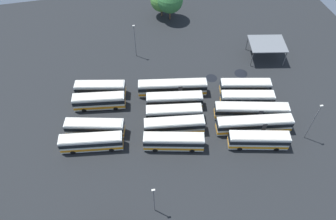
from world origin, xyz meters
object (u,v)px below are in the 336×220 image
(bus_row1_slot1, at_px, (174,100))
(lamp_post_near_entrance, at_px, (313,121))
(bus_row1_slot4, at_px, (174,142))
(tree_north_edge, at_px, (170,0))
(bus_row2_slot3, at_px, (95,127))
(maintenance_shelter, at_px, (267,44))
(bus_row0_slot3, at_px, (254,124))
(lamp_post_far_corner, at_px, (154,199))
(bus_row2_slot4, at_px, (91,142))
(bus_row0_slot1, at_px, (247,99))
(bus_row2_slot0, at_px, (100,89))
(bus_row2_slot1, at_px, (99,101))
(lamp_post_mid_lot, at_px, (135,40))
(bus_row1_slot3, at_px, (174,126))
(bus_row0_slot4, at_px, (258,140))
(bus_row1_slot0, at_px, (173,88))
(bus_row1_slot2, at_px, (174,113))
(bus_row0_slot0, at_px, (245,87))
(tree_northeast, at_px, (161,0))
(bus_row0_slot2, at_px, (251,111))

(bus_row1_slot1, bearing_deg, lamp_post_near_entrance, 149.43)
(bus_row1_slot4, xyz_separation_m, tree_north_edge, (-9.32, -43.61, 4.07))
(bus_row2_slot3, bearing_deg, maintenance_shelter, -161.14)
(bus_row0_slot3, relative_size, lamp_post_far_corner, 2.07)
(bus_row2_slot4, relative_size, maintenance_shelter, 1.24)
(bus_row0_slot1, xyz_separation_m, bus_row2_slot0, (30.69, -10.11, -0.00))
(bus_row2_slot0, xyz_separation_m, bus_row2_slot1, (0.58, 3.68, 0.00))
(lamp_post_far_corner, xyz_separation_m, lamp_post_mid_lot, (-3.37, -41.21, 0.83))
(bus_row1_slot1, bearing_deg, bus_row1_slot3, 76.30)
(bus_row0_slot4, xyz_separation_m, bus_row1_slot0, (12.92, -17.64, 0.00))
(bus_row2_slot1, bearing_deg, bus_row1_slot2, 155.23)
(bus_row1_slot4, relative_size, bus_row2_slot0, 1.06)
(bus_row1_slot4, height_order, bus_row2_slot1, same)
(bus_row2_slot1, height_order, bus_row2_slot3, same)
(bus_row0_slot3, distance_m, bus_row1_slot4, 16.88)
(bus_row0_slot0, relative_size, lamp_post_mid_lot, 1.25)
(bus_row1_slot1, height_order, lamp_post_near_entrance, lamp_post_near_entrance)
(bus_row0_slot1, height_order, bus_row1_slot0, same)
(tree_northeast, bearing_deg, bus_row1_slot1, 82.40)
(bus_row0_slot2, xyz_separation_m, lamp_post_near_entrance, (-8.67, 7.52, 3.41))
(bus_row0_slot1, bearing_deg, bus_row1_slot4, 22.24)
(bus_row0_slot2, xyz_separation_m, bus_row1_slot2, (15.99, -2.99, -0.00))
(bus_row2_slot3, bearing_deg, bus_row1_slot3, 168.74)
(bus_row0_slot4, bearing_deg, bus_row1_slot4, -11.58)
(bus_row2_slot0, bearing_deg, bus_row0_slot3, 150.02)
(lamp_post_mid_lot, bearing_deg, bus_row0_slot3, 124.24)
(bus_row2_slot0, bearing_deg, bus_row2_slot3, 79.39)
(bus_row0_slot1, height_order, bus_row0_slot2, same)
(bus_row1_slot0, height_order, bus_row2_slot4, same)
(lamp_post_mid_lot, xyz_separation_m, tree_northeast, (-10.11, -16.41, -0.07))
(bus_row1_slot0, xyz_separation_m, lamp_post_mid_lot, (5.96, -15.01, 3.06))
(bus_row0_slot3, xyz_separation_m, bus_row2_slot0, (29.48, -17.00, -0.00))
(bus_row1_slot1, xyz_separation_m, bus_row2_slot4, (18.15, 7.09, 0.00))
(lamp_post_near_entrance, bearing_deg, bus_row1_slot1, -30.57)
(bus_row0_slot0, bearing_deg, bus_row1_slot0, -11.96)
(bus_row0_slot4, bearing_deg, bus_row2_slot4, -11.90)
(bus_row2_slot4, height_order, tree_north_edge, tree_north_edge)
(bus_row1_slot2, bearing_deg, lamp_post_near_entrance, 156.92)
(bus_row1_slot2, height_order, bus_row2_slot3, same)
(bus_row0_slot0, bearing_deg, bus_row0_slot2, 78.89)
(tree_northeast, bearing_deg, bus_row0_slot3, 101.89)
(bus_row1_slot3, distance_m, lamp_post_mid_lot, 26.06)
(bus_row1_slot3, relative_size, tree_northeast, 1.53)
(maintenance_shelter, distance_m, lamp_post_mid_lot, 32.42)
(bus_row2_slot1, bearing_deg, bus_row1_slot1, 167.98)
(bus_row1_slot3, bearing_deg, bus_row0_slot0, -158.15)
(bus_row0_slot4, bearing_deg, lamp_post_far_corner, 21.03)
(bus_row0_slot1, bearing_deg, bus_row0_slot2, 83.27)
(bus_row0_slot0, distance_m, bus_row0_slot4, 14.58)
(bus_row1_slot4, distance_m, bus_row2_slot0, 21.57)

